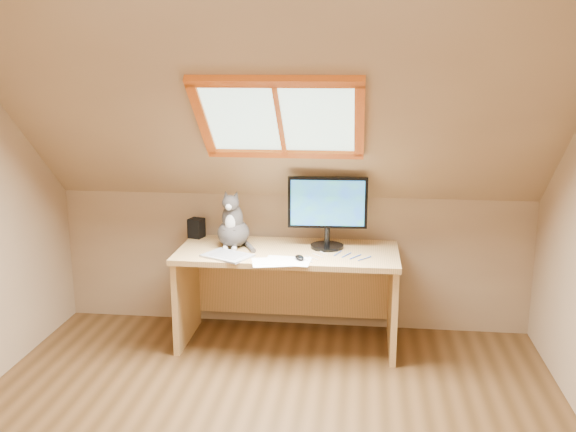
# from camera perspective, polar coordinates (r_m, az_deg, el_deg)

# --- Properties ---
(room_shell) EXTENTS (3.52, 3.52, 2.41)m
(room_shell) POSITION_cam_1_polar(r_m,az_deg,el_deg) (2.84, -3.70, 2.90)
(room_shell) COLOR tan
(room_shell) RESTS_ON ground
(desk) EXTENTS (1.52, 0.66, 0.69)m
(desk) POSITION_cam_1_polar(r_m,az_deg,el_deg) (4.55, 0.08, -5.42)
(desk) COLOR tan
(desk) RESTS_ON ground
(monitor) EXTENTS (0.55, 0.23, 0.50)m
(monitor) POSITION_cam_1_polar(r_m,az_deg,el_deg) (4.41, 3.53, 0.76)
(monitor) COLOR black
(monitor) RESTS_ON desk
(cat) EXTENTS (0.24, 0.28, 0.41)m
(cat) POSITION_cam_1_polar(r_m,az_deg,el_deg) (4.49, -4.92, -0.92)
(cat) COLOR #48423F
(cat) RESTS_ON desk
(desk_speaker) EXTENTS (0.12, 0.12, 0.14)m
(desk_speaker) POSITION_cam_1_polar(r_m,az_deg,el_deg) (4.78, -8.14, -1.06)
(desk_speaker) COLOR black
(desk_speaker) RESTS_ON desk
(graphics_tablet) EXTENTS (0.37, 0.33, 0.01)m
(graphics_tablet) POSITION_cam_1_polar(r_m,az_deg,el_deg) (4.30, -5.41, -3.53)
(graphics_tablet) COLOR #B2B2B7
(graphics_tablet) RESTS_ON desk
(mouse) EXTENTS (0.09, 0.11, 0.03)m
(mouse) POSITION_cam_1_polar(r_m,az_deg,el_deg) (4.20, 1.03, -3.72)
(mouse) COLOR black
(mouse) RESTS_ON desk
(papers) EXTENTS (0.33, 0.27, 0.00)m
(papers) POSITION_cam_1_polar(r_m,az_deg,el_deg) (4.18, -1.03, -4.00)
(papers) COLOR white
(papers) RESTS_ON desk
(cables) EXTENTS (0.51, 0.26, 0.01)m
(cables) POSITION_cam_1_polar(r_m,az_deg,el_deg) (4.29, 4.35, -3.58)
(cables) COLOR silver
(cables) RESTS_ON desk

